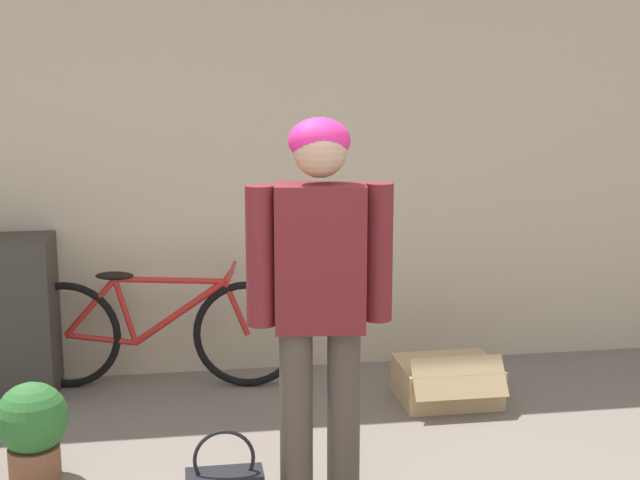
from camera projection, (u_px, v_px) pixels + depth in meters
wall_back at (228, 160)px, 5.32m from camera, size 8.00×0.07×2.60m
person at (320, 284)px, 3.60m from camera, size 0.60×0.25×1.66m
bicycle at (157, 331)px, 5.17m from camera, size 1.68×0.46×0.71m
cardboard_box at (447, 381)px, 5.01m from camera, size 0.54×0.52×0.31m
potted_plant at (32, 427)px, 4.02m from camera, size 0.33×0.33×0.46m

